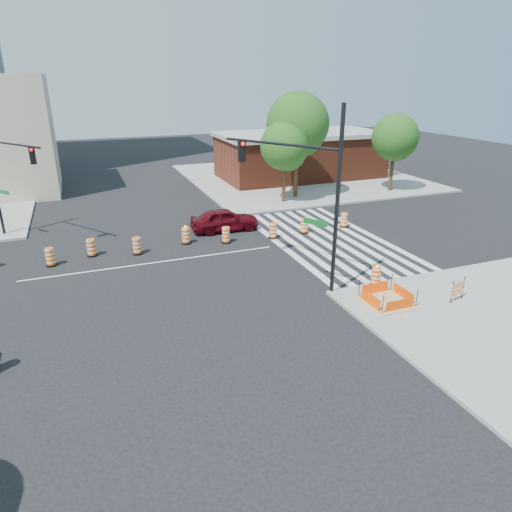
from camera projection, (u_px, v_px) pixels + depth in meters
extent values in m
plane|color=black|center=(155.00, 263.00, 25.61)|extent=(120.00, 120.00, 0.00)
cube|color=gray|center=(299.00, 177.00, 47.29)|extent=(22.00, 22.00, 0.15)
cube|color=silver|center=(281.00, 245.00, 28.25)|extent=(0.45, 13.50, 0.01)
cube|color=silver|center=(294.00, 243.00, 28.56)|extent=(0.45, 13.50, 0.01)
cube|color=silver|center=(307.00, 242.00, 28.86)|extent=(0.45, 13.50, 0.01)
cube|color=silver|center=(320.00, 240.00, 29.17)|extent=(0.45, 13.50, 0.01)
cube|color=silver|center=(332.00, 238.00, 29.47)|extent=(0.45, 13.50, 0.01)
cube|color=silver|center=(344.00, 237.00, 29.78)|extent=(0.45, 13.50, 0.01)
cube|color=silver|center=(356.00, 235.00, 30.08)|extent=(0.45, 13.50, 0.01)
cube|color=silver|center=(367.00, 233.00, 30.39)|extent=(0.45, 13.50, 0.01)
cube|color=silver|center=(155.00, 263.00, 25.61)|extent=(14.00, 0.12, 0.01)
cube|color=tan|center=(386.00, 301.00, 20.79)|extent=(2.20, 2.20, 0.05)
cube|color=#FF4C05|center=(400.00, 305.00, 19.92)|extent=(1.44, 0.02, 0.55)
cube|color=#FF4C05|center=(375.00, 289.00, 21.48)|extent=(1.44, 0.02, 0.55)
cube|color=#FF4C05|center=(370.00, 300.00, 20.40)|extent=(0.02, 1.44, 0.55)
cube|color=#FF4C05|center=(403.00, 293.00, 21.01)|extent=(0.02, 1.44, 0.55)
cylinder|color=black|center=(383.00, 305.00, 19.55)|extent=(0.04, 0.04, 0.90)
cylinder|color=black|center=(417.00, 298.00, 20.16)|extent=(0.04, 0.04, 0.90)
cylinder|color=black|center=(359.00, 288.00, 21.11)|extent=(0.04, 0.04, 0.90)
cylinder|color=black|center=(392.00, 282.00, 21.72)|extent=(0.04, 0.04, 0.90)
cube|color=maroon|center=(300.00, 157.00, 46.55)|extent=(16.00, 8.00, 4.20)
cube|color=gray|center=(301.00, 134.00, 45.71)|extent=(16.50, 8.50, 0.40)
imported|color=#4F060F|center=(224.00, 220.00, 30.72)|extent=(4.61, 1.94, 1.56)
cylinder|color=black|center=(337.00, 204.00, 20.35)|extent=(0.19, 0.19, 8.59)
cylinder|color=black|center=(279.00, 144.00, 21.31)|extent=(3.44, 5.58, 0.13)
cube|color=black|center=(242.00, 151.00, 22.79)|extent=(0.34, 0.30, 1.07)
sphere|color=#FF0C0C|center=(243.00, 144.00, 22.49)|extent=(0.19, 0.19, 0.19)
cube|color=#0C591E|center=(315.00, 222.00, 21.35)|extent=(0.70, 1.12, 0.27)
cylinder|color=black|center=(11.00, 144.00, 26.29)|extent=(3.39, 4.82, 0.12)
cube|color=black|center=(33.00, 155.00, 25.41)|extent=(0.31, 0.27, 0.96)
sphere|color=#FF0C0C|center=(31.00, 150.00, 25.13)|extent=(0.17, 0.17, 0.17)
cube|color=#0C591E|center=(4.00, 192.00, 28.42)|extent=(0.69, 0.97, 0.24)
cylinder|color=black|center=(375.00, 285.00, 22.41)|extent=(0.57, 0.57, 0.09)
cylinder|color=#FE5D05|center=(376.00, 276.00, 22.24)|extent=(0.45, 0.45, 0.90)
sphere|color=#FF990C|center=(377.00, 266.00, 22.05)|extent=(0.15, 0.15, 0.15)
cube|color=#FE5D05|center=(459.00, 285.00, 20.64)|extent=(0.93, 0.25, 0.31)
cube|color=#FE5D05|center=(457.00, 292.00, 20.77)|extent=(0.93, 0.25, 0.24)
cylinder|color=black|center=(452.00, 292.00, 20.50)|extent=(0.04, 0.04, 1.11)
cylinder|color=black|center=(463.00, 287.00, 20.94)|extent=(0.04, 0.04, 1.11)
cylinder|color=#382314|center=(284.00, 178.00, 37.04)|extent=(0.30, 0.30, 4.14)
sphere|color=#184915|center=(285.00, 146.00, 36.10)|extent=(3.89, 3.89, 3.89)
sphere|color=#184915|center=(288.00, 153.00, 36.74)|extent=(2.85, 2.85, 2.85)
sphere|color=#184915|center=(281.00, 151.00, 35.95)|extent=(2.59, 2.59, 2.59)
cylinder|color=#382314|center=(296.00, 166.00, 38.36)|extent=(0.34, 0.34, 5.49)
sphere|color=#184915|center=(298.00, 124.00, 37.10)|extent=(5.14, 5.14, 5.14)
sphere|color=#184915|center=(301.00, 134.00, 37.88)|extent=(3.77, 3.77, 3.77)
sphere|color=#184915|center=(294.00, 131.00, 36.96)|extent=(3.43, 3.43, 3.43)
cylinder|color=#382314|center=(392.00, 168.00, 40.72)|extent=(0.33, 0.33, 4.31)
sphere|color=#184915|center=(395.00, 137.00, 39.74)|extent=(4.04, 4.04, 4.04)
sphere|color=#184915|center=(397.00, 144.00, 40.43)|extent=(2.97, 2.97, 2.97)
sphere|color=#184915|center=(392.00, 142.00, 39.57)|extent=(2.70, 2.70, 2.70)
cylinder|color=black|center=(52.00, 265.00, 25.19)|extent=(0.60, 0.60, 0.10)
cylinder|color=#FE5D05|center=(50.00, 256.00, 25.01)|extent=(0.48, 0.48, 0.95)
cylinder|color=black|center=(92.00, 255.00, 26.56)|extent=(0.60, 0.60, 0.10)
cylinder|color=#FE5D05|center=(91.00, 247.00, 26.38)|extent=(0.48, 0.48, 0.95)
cylinder|color=black|center=(138.00, 253.00, 26.85)|extent=(0.60, 0.60, 0.10)
cylinder|color=#FE5D05|center=(137.00, 245.00, 26.67)|extent=(0.48, 0.48, 0.95)
cylinder|color=black|center=(186.00, 243.00, 28.55)|extent=(0.60, 0.60, 0.10)
cylinder|color=#FE5D05|center=(186.00, 235.00, 28.36)|extent=(0.48, 0.48, 0.95)
sphere|color=#FF990C|center=(185.00, 227.00, 28.16)|extent=(0.16, 0.16, 0.16)
cylinder|color=black|center=(226.00, 242.00, 28.69)|extent=(0.60, 0.60, 0.10)
cylinder|color=#FE5D05|center=(226.00, 234.00, 28.50)|extent=(0.48, 0.48, 0.95)
cylinder|color=black|center=(273.00, 238.00, 29.48)|extent=(0.60, 0.60, 0.10)
cylinder|color=#FE5D05|center=(273.00, 230.00, 29.30)|extent=(0.48, 0.48, 0.95)
cylinder|color=black|center=(304.00, 232.00, 30.47)|extent=(0.60, 0.60, 0.10)
cylinder|color=#FE5D05|center=(304.00, 225.00, 30.29)|extent=(0.48, 0.48, 0.95)
cylinder|color=black|center=(344.00, 226.00, 31.70)|extent=(0.60, 0.60, 0.10)
cylinder|color=#FE5D05|center=(344.00, 219.00, 31.52)|extent=(0.48, 0.48, 0.95)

